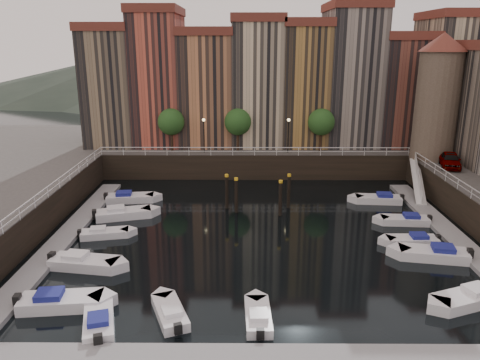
{
  "coord_description": "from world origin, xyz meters",
  "views": [
    {
      "loc": [
        -1.39,
        -37.43,
        15.76
      ],
      "look_at": [
        -1.64,
        4.0,
        3.53
      ],
      "focal_mm": 35.0,
      "sensor_mm": 36.0,
      "label": 1
    }
  ],
  "objects_px": {
    "mooring_pilings": "(258,195)",
    "boat_left_0": "(59,302)",
    "car_a": "(450,161)",
    "boat_left_1": "(83,262)",
    "boat_left_2": "(104,233)",
    "corner_tower": "(438,95)",
    "gangway": "(418,179)"
  },
  "relations": [
    {
      "from": "mooring_pilings",
      "to": "boat_left_0",
      "type": "relative_size",
      "value": 1.2
    },
    {
      "from": "boat_left_0",
      "to": "mooring_pilings",
      "type": "bearing_deg",
      "value": 47.56
    },
    {
      "from": "boat_left_0",
      "to": "car_a",
      "type": "distance_m",
      "value": 40.09
    },
    {
      "from": "boat_left_1",
      "to": "car_a",
      "type": "xyz_separation_m",
      "value": [
        33.38,
        17.02,
        3.4
      ]
    },
    {
      "from": "boat_left_2",
      "to": "boat_left_1",
      "type": "bearing_deg",
      "value": -100.04
    },
    {
      "from": "boat_left_0",
      "to": "boat_left_2",
      "type": "distance_m",
      "value": 10.93
    },
    {
      "from": "mooring_pilings",
      "to": "boat_left_1",
      "type": "relative_size",
      "value": 1.21
    },
    {
      "from": "boat_left_2",
      "to": "boat_left_0",
      "type": "bearing_deg",
      "value": -99.23
    },
    {
      "from": "corner_tower",
      "to": "gangway",
      "type": "relative_size",
      "value": 1.66
    },
    {
      "from": "boat_left_1",
      "to": "boat_left_2",
      "type": "height_order",
      "value": "boat_left_1"
    },
    {
      "from": "mooring_pilings",
      "to": "boat_left_1",
      "type": "distance_m",
      "value": 17.8
    },
    {
      "from": "corner_tower",
      "to": "boat_left_2",
      "type": "distance_m",
      "value": 37.89
    },
    {
      "from": "corner_tower",
      "to": "boat_left_0",
      "type": "distance_m",
      "value": 43.21
    },
    {
      "from": "mooring_pilings",
      "to": "gangway",
      "type": "bearing_deg",
      "value": 15.21
    },
    {
      "from": "gangway",
      "to": "boat_left_2",
      "type": "height_order",
      "value": "gangway"
    },
    {
      "from": "boat_left_2",
      "to": "mooring_pilings",
      "type": "bearing_deg",
      "value": 14.72
    },
    {
      "from": "corner_tower",
      "to": "boat_left_0",
      "type": "xyz_separation_m",
      "value": [
        -32.71,
        -26.49,
        -9.79
      ]
    },
    {
      "from": "boat_left_1",
      "to": "boat_left_2",
      "type": "distance_m",
      "value": 5.6
    },
    {
      "from": "corner_tower",
      "to": "gangway",
      "type": "height_order",
      "value": "corner_tower"
    },
    {
      "from": "corner_tower",
      "to": "boat_left_2",
      "type": "height_order",
      "value": "corner_tower"
    },
    {
      "from": "mooring_pilings",
      "to": "car_a",
      "type": "relative_size",
      "value": 1.37
    },
    {
      "from": "gangway",
      "to": "boat_left_0",
      "type": "bearing_deg",
      "value": -143.58
    },
    {
      "from": "gangway",
      "to": "boat_left_2",
      "type": "bearing_deg",
      "value": -159.87
    },
    {
      "from": "corner_tower",
      "to": "boat_left_1",
      "type": "xyz_separation_m",
      "value": [
        -32.98,
        -21.16,
        -9.79
      ]
    },
    {
      "from": "corner_tower",
      "to": "boat_left_1",
      "type": "distance_m",
      "value": 40.39
    },
    {
      "from": "gangway",
      "to": "car_a",
      "type": "relative_size",
      "value": 1.77
    },
    {
      "from": "mooring_pilings",
      "to": "boat_left_1",
      "type": "height_order",
      "value": "mooring_pilings"
    },
    {
      "from": "boat_left_0",
      "to": "boat_left_1",
      "type": "relative_size",
      "value": 1.0
    },
    {
      "from": "boat_left_1",
      "to": "mooring_pilings",
      "type": "bearing_deg",
      "value": 51.69
    },
    {
      "from": "boat_left_2",
      "to": "car_a",
      "type": "distance_m",
      "value": 35.57
    },
    {
      "from": "car_a",
      "to": "mooring_pilings",
      "type": "bearing_deg",
      "value": -149.73
    },
    {
      "from": "mooring_pilings",
      "to": "car_a",
      "type": "distance_m",
      "value": 21.04
    }
  ]
}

